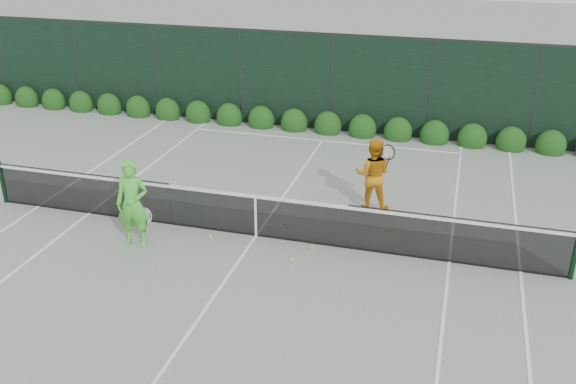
# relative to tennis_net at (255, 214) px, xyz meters

# --- Properties ---
(ground) EXTENTS (80.00, 80.00, 0.00)m
(ground) POSITION_rel_tennis_net_xyz_m (0.02, 0.00, -0.53)
(ground) COLOR gray
(ground) RESTS_ON ground
(tennis_net) EXTENTS (12.90, 0.10, 1.07)m
(tennis_net) POSITION_rel_tennis_net_xyz_m (0.00, 0.00, 0.00)
(tennis_net) COLOR black
(tennis_net) RESTS_ON ground
(player_woman) EXTENTS (0.75, 0.56, 1.89)m
(player_woman) POSITION_rel_tennis_net_xyz_m (-2.32, -1.02, 0.41)
(player_woman) COLOR #4FC93B
(player_woman) RESTS_ON ground
(player_man) EXTENTS (0.94, 0.70, 1.74)m
(player_man) POSITION_rel_tennis_net_xyz_m (2.21, 2.07, 0.34)
(player_man) COLOR orange
(player_man) RESTS_ON ground
(court_lines) EXTENTS (11.03, 23.83, 0.01)m
(court_lines) POSITION_rel_tennis_net_xyz_m (0.02, 0.00, -0.53)
(court_lines) COLOR white
(court_lines) RESTS_ON ground
(windscreen_fence) EXTENTS (32.00, 21.07, 3.06)m
(windscreen_fence) POSITION_rel_tennis_net_xyz_m (0.02, -2.71, 0.98)
(windscreen_fence) COLOR black
(windscreen_fence) RESTS_ON ground
(hedge_row) EXTENTS (31.66, 0.65, 0.94)m
(hedge_row) POSITION_rel_tennis_net_xyz_m (0.02, 7.15, -0.30)
(hedge_row) COLOR #0F340E
(hedge_row) RESTS_ON ground
(tennis_balls) EXTENTS (3.72, 1.90, 0.07)m
(tennis_balls) POSITION_rel_tennis_net_xyz_m (1.14, 0.04, -0.50)
(tennis_balls) COLOR #D6F135
(tennis_balls) RESTS_ON ground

